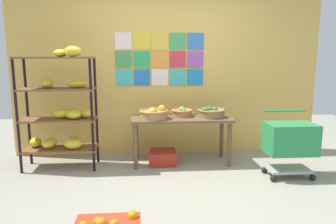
{
  "coord_description": "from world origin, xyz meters",
  "views": [
    {
      "loc": [
        -0.36,
        -3.14,
        1.51
      ],
      "look_at": [
        -0.07,
        0.74,
        0.82
      ],
      "focal_mm": 33.07,
      "sensor_mm": 36.0,
      "label": 1
    }
  ],
  "objects_px": {
    "fruit_basket_back_right": "(182,112)",
    "shopping_cart": "(290,141)",
    "produce_crate_under_table": "(162,157)",
    "display_table": "(181,124)",
    "fruit_basket_left": "(211,112)",
    "banana_shelf_unit": "(61,106)",
    "fruit_basket_back_left": "(154,113)"
  },
  "relations": [
    {
      "from": "fruit_basket_left",
      "to": "fruit_basket_back_left",
      "type": "bearing_deg",
      "value": -176.2
    },
    {
      "from": "produce_crate_under_table",
      "to": "fruit_basket_back_left",
      "type": "bearing_deg",
      "value": -165.61
    },
    {
      "from": "display_table",
      "to": "produce_crate_under_table",
      "type": "bearing_deg",
      "value": -171.64
    },
    {
      "from": "fruit_basket_back_left",
      "to": "produce_crate_under_table",
      "type": "xyz_separation_m",
      "value": [
        0.11,
        0.03,
        -0.65
      ]
    },
    {
      "from": "fruit_basket_back_left",
      "to": "shopping_cart",
      "type": "bearing_deg",
      "value": -18.79
    },
    {
      "from": "fruit_basket_back_right",
      "to": "produce_crate_under_table",
      "type": "relative_size",
      "value": 0.78
    },
    {
      "from": "display_table",
      "to": "fruit_basket_left",
      "type": "distance_m",
      "value": 0.46
    },
    {
      "from": "produce_crate_under_table",
      "to": "fruit_basket_back_right",
      "type": "bearing_deg",
      "value": 21.78
    },
    {
      "from": "display_table",
      "to": "produce_crate_under_table",
      "type": "xyz_separation_m",
      "value": [
        -0.28,
        -0.04,
        -0.48
      ]
    },
    {
      "from": "fruit_basket_back_left",
      "to": "fruit_basket_left",
      "type": "xyz_separation_m",
      "value": [
        0.81,
        0.05,
        -0.01
      ]
    },
    {
      "from": "fruit_basket_back_left",
      "to": "banana_shelf_unit",
      "type": "bearing_deg",
      "value": -179.98
    },
    {
      "from": "display_table",
      "to": "fruit_basket_back_left",
      "type": "xyz_separation_m",
      "value": [
        -0.39,
        -0.07,
        0.17
      ]
    },
    {
      "from": "display_table",
      "to": "fruit_basket_left",
      "type": "height_order",
      "value": "fruit_basket_left"
    },
    {
      "from": "banana_shelf_unit",
      "to": "fruit_basket_back_right",
      "type": "height_order",
      "value": "banana_shelf_unit"
    },
    {
      "from": "display_table",
      "to": "shopping_cart",
      "type": "relative_size",
      "value": 1.7
    },
    {
      "from": "fruit_basket_left",
      "to": "shopping_cart",
      "type": "bearing_deg",
      "value": -35.65
    },
    {
      "from": "fruit_basket_back_right",
      "to": "fruit_basket_left",
      "type": "xyz_separation_m",
      "value": [
        0.41,
        -0.09,
        0.01
      ]
    },
    {
      "from": "fruit_basket_left",
      "to": "produce_crate_under_table",
      "type": "height_order",
      "value": "fruit_basket_left"
    },
    {
      "from": "banana_shelf_unit",
      "to": "fruit_basket_back_left",
      "type": "height_order",
      "value": "banana_shelf_unit"
    },
    {
      "from": "fruit_basket_back_left",
      "to": "shopping_cart",
      "type": "relative_size",
      "value": 0.48
    },
    {
      "from": "banana_shelf_unit",
      "to": "fruit_basket_back_left",
      "type": "xyz_separation_m",
      "value": [
        1.26,
        0.0,
        -0.12
      ]
    },
    {
      "from": "produce_crate_under_table",
      "to": "display_table",
      "type": "bearing_deg",
      "value": 8.36
    },
    {
      "from": "display_table",
      "to": "fruit_basket_back_left",
      "type": "relative_size",
      "value": 3.52
    },
    {
      "from": "fruit_basket_back_right",
      "to": "shopping_cart",
      "type": "relative_size",
      "value": 0.36
    },
    {
      "from": "fruit_basket_back_right",
      "to": "shopping_cart",
      "type": "distance_m",
      "value": 1.5
    },
    {
      "from": "produce_crate_under_table",
      "to": "shopping_cart",
      "type": "bearing_deg",
      "value": -20.95
    },
    {
      "from": "display_table",
      "to": "banana_shelf_unit",
      "type": "bearing_deg",
      "value": -177.56
    },
    {
      "from": "fruit_basket_left",
      "to": "display_table",
      "type": "bearing_deg",
      "value": 177.92
    },
    {
      "from": "fruit_basket_left",
      "to": "fruit_basket_back_right",
      "type": "bearing_deg",
      "value": 167.11
    },
    {
      "from": "banana_shelf_unit",
      "to": "shopping_cart",
      "type": "distance_m",
      "value": 3.03
    },
    {
      "from": "fruit_basket_back_left",
      "to": "produce_crate_under_table",
      "type": "height_order",
      "value": "fruit_basket_back_left"
    },
    {
      "from": "banana_shelf_unit",
      "to": "display_table",
      "type": "bearing_deg",
      "value": 2.44
    }
  ]
}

